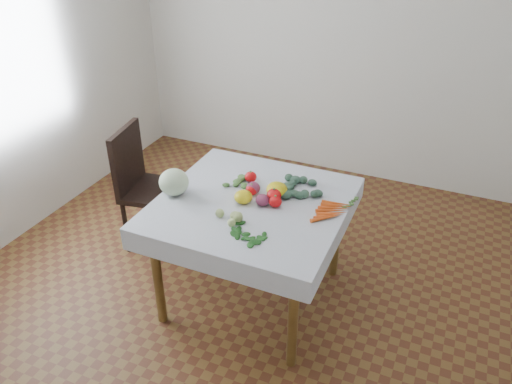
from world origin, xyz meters
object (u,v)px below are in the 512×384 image
at_px(table, 252,215).
at_px(chair, 143,180).
at_px(cabbage, 174,182).
at_px(carrot_bunch, 332,211).
at_px(heirloom_back, 277,189).

distance_m(table, chair, 1.05).
bearing_deg(chair, cabbage, -35.53).
height_order(chair, carrot_bunch, chair).
bearing_deg(table, carrot_bunch, 8.61).
xyz_separation_m(heirloom_back, carrot_bunch, (0.37, -0.05, -0.03)).
bearing_deg(heirloom_back, cabbage, -158.88).
xyz_separation_m(cabbage, carrot_bunch, (0.96, 0.18, -0.07)).
bearing_deg(cabbage, table, 12.74).
height_order(heirloom_back, carrot_bunch, heirloom_back).
bearing_deg(chair, carrot_bunch, -7.49).
bearing_deg(carrot_bunch, table, -171.39).
xyz_separation_m(chair, heirloom_back, (1.12, -0.15, 0.26)).
bearing_deg(carrot_bunch, cabbage, -169.31).
xyz_separation_m(table, carrot_bunch, (0.48, 0.07, 0.12)).
height_order(chair, heirloom_back, chair).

